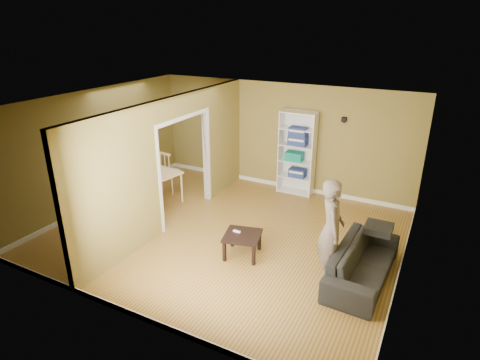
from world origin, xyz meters
name	(u,v)px	position (x,y,z in m)	size (l,w,h in m)	color
room_shell	(226,172)	(0.00, 0.00, 1.30)	(6.50, 6.50, 6.50)	olive
partition	(173,162)	(-1.20, 0.00, 1.30)	(0.22, 5.50, 2.60)	olive
wall_speaker	(344,120)	(1.50, 2.69, 1.90)	(0.10, 0.10, 0.10)	black
sofa	(364,257)	(2.70, -0.28, 0.39)	(0.87, 2.03, 0.77)	black
person	(332,221)	(2.18, -0.45, 1.00)	(0.57, 0.72, 1.99)	slate
bookshelf	(298,153)	(0.50, 2.61, 1.01)	(0.85, 0.37, 2.01)	white
paper_box_navy_a	(298,173)	(0.54, 2.56, 0.53)	(0.40, 0.26, 0.20)	navy
paper_box_teal	(294,156)	(0.44, 2.56, 0.92)	(0.41, 0.27, 0.21)	#11907D
paper_box_navy_b	(298,141)	(0.51, 2.56, 1.32)	(0.43, 0.28, 0.22)	navy
paper_box_navy_c	(298,132)	(0.51, 2.56, 1.53)	(0.41, 0.27, 0.21)	navy
coffee_table	(242,238)	(0.65, -0.58, 0.35)	(0.63, 0.63, 0.42)	black
game_controller	(237,231)	(0.52, -0.54, 0.43)	(0.14, 0.04, 0.03)	white
dining_table	(153,174)	(-2.24, 0.57, 0.66)	(1.19, 0.79, 0.74)	beige
chair_left	(128,177)	(-3.05, 0.60, 0.44)	(0.40, 0.40, 0.88)	tan
chair_near	(134,192)	(-2.24, -0.11, 0.48)	(0.44, 0.44, 0.96)	tan
chair_far	(171,171)	(-2.25, 1.25, 0.52)	(0.48, 0.48, 1.04)	tan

